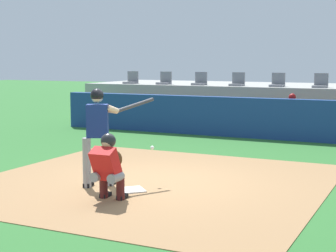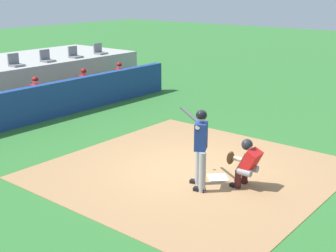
{
  "view_description": "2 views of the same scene",
  "coord_description": "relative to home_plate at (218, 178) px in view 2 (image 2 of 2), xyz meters",
  "views": [
    {
      "loc": [
        4.62,
        -8.86,
        2.31
      ],
      "look_at": [
        0.0,
        0.7,
        1.0
      ],
      "focal_mm": 57.2,
      "sensor_mm": 36.0,
      "label": 1
    },
    {
      "loc": [
        -8.43,
        -6.16,
        4.28
      ],
      "look_at": [
        0.0,
        0.7,
        1.0
      ],
      "focal_mm": 49.2,
      "sensor_mm": 36.0,
      "label": 2
    }
  ],
  "objects": [
    {
      "name": "batter_at_plate",
      "position": [
        -0.68,
        0.04,
        1.01
      ],
      "size": [
        0.88,
        1.26,
        1.8
      ],
      "color": "#99999E",
      "rests_on": "ground"
    },
    {
      "name": "dugout_player_0",
      "position": [
        0.95,
        8.14,
        0.65
      ],
      "size": [
        0.49,
        0.7,
        1.3
      ],
      "color": "#939399",
      "rests_on": "ground"
    },
    {
      "name": "stadium_seat_5",
      "position": [
        1.44,
        10.18,
        1.51
      ],
      "size": [
        0.46,
        0.46,
        0.48
      ],
      "color": "slate",
      "rests_on": "stands_platform"
    },
    {
      "name": "dugout_player_1",
      "position": [
        3.16,
        8.14,
        0.65
      ],
      "size": [
        0.49,
        0.7,
        1.3
      ],
      "color": "#939399",
      "rests_on": "ground"
    },
    {
      "name": "dugout_bench",
      "position": [
        0.0,
        8.3,
        0.2
      ],
      "size": [
        11.8,
        0.44,
        0.45
      ],
      "primitive_type": "cube",
      "color": "olive",
      "rests_on": "ground"
    },
    {
      "name": "ground_plane",
      "position": [
        0.0,
        0.8,
        -0.02
      ],
      "size": [
        80.0,
        80.0,
        0.0
      ],
      "primitive_type": "plane",
      "color": "#2D6B2D"
    },
    {
      "name": "home_plate",
      "position": [
        0.0,
        0.0,
        0.0
      ],
      "size": [
        0.62,
        0.62,
        0.02
      ],
      "primitive_type": "cube",
      "rotation": [
        0.0,
        0.0,
        0.79
      ],
      "color": "white",
      "rests_on": "dirt_infield"
    },
    {
      "name": "stadium_seat_7",
      "position": [
        4.33,
        10.18,
        1.51
      ],
      "size": [
        0.46,
        0.46,
        0.48
      ],
      "color": "slate",
      "rests_on": "stands_platform"
    },
    {
      "name": "stadium_seat_6",
      "position": [
        2.89,
        10.18,
        1.51
      ],
      "size": [
        0.46,
        0.46,
        0.48
      ],
      "color": "slate",
      "rests_on": "stands_platform"
    },
    {
      "name": "dugout_wall",
      "position": [
        0.0,
        7.3,
        0.58
      ],
      "size": [
        13.0,
        0.3,
        1.2
      ],
      "primitive_type": "cube",
      "color": "navy",
      "rests_on": "ground"
    },
    {
      "name": "dugout_player_2",
      "position": [
        5.09,
        8.14,
        0.65
      ],
      "size": [
        0.49,
        0.7,
        1.3
      ],
      "color": "#939399",
      "rests_on": "ground"
    },
    {
      "name": "dirt_infield",
      "position": [
        0.0,
        0.8,
        -0.02
      ],
      "size": [
        6.4,
        6.4,
        0.01
      ],
      "primitive_type": "cube",
      "color": "#9E754C",
      "rests_on": "ground"
    },
    {
      "name": "stadium_seat_8",
      "position": [
        5.78,
        10.18,
        1.51
      ],
      "size": [
        0.46,
        0.46,
        0.48
      ],
      "color": "slate",
      "rests_on": "stands_platform"
    },
    {
      "name": "catcher_crouched",
      "position": [
        -0.01,
        -0.72,
        0.58
      ],
      "size": [
        0.49,
        1.75,
        1.13
      ],
      "color": "gray",
      "rests_on": "ground"
    }
  ]
}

